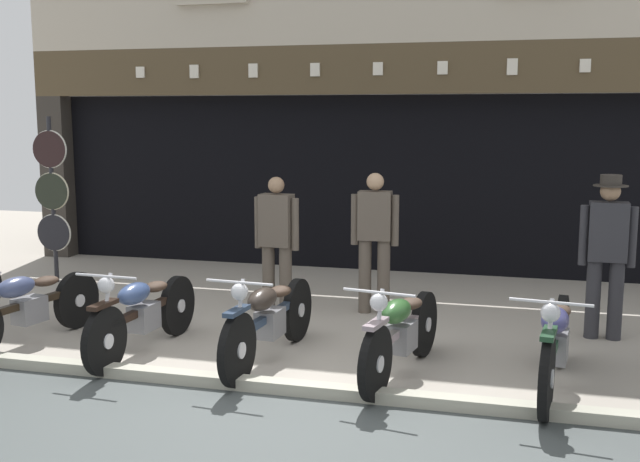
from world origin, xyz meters
The scene contains 12 objects.
ground centered at (0.00, -0.98, -0.04)m, with size 23.07×22.00×0.18m.
shop_facade centered at (0.00, 7.02, 1.69)m, with size 11.37×4.42×6.19m.
motorcycle_left centered at (-2.76, 0.70, 0.42)m, with size 0.63×1.94×0.91m.
motorcycle_center_left centered at (-1.50, 0.74, 0.42)m, with size 0.62×1.97×0.92m.
motorcycle_center centered at (-0.23, 0.81, 0.43)m, with size 0.62×2.08×0.92m.
motorcycle_center_right centered at (1.04, 0.72, 0.42)m, with size 0.63×1.91×0.91m.
motorcycle_right centered at (2.35, 0.71, 0.43)m, with size 0.62×2.05×0.93m.
salesman_left centered at (-0.74, 2.64, 0.88)m, with size 0.56×0.26×1.60m.
shopkeeper_center centered at (0.39, 2.85, 0.92)m, with size 0.56×0.26×1.65m.
salesman_right centered at (2.90, 2.43, 0.95)m, with size 0.56×0.34×1.72m.
tyre_sign_pole centered at (-4.21, 3.35, 1.26)m, with size 0.52×0.06×2.29m.
advert_board_near centered at (2.67, 5.40, 1.73)m, with size 0.70×0.03×1.11m.
Camera 1 is at (2.02, -5.81, 2.33)m, focal length 42.93 mm.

